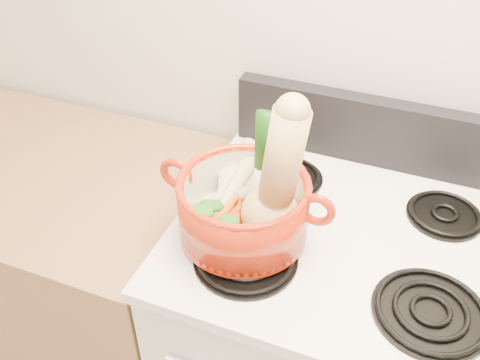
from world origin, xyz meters
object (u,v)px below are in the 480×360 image
at_px(leek, 263,163).
at_px(stove_body, 328,360).
at_px(squash, 278,176).
at_px(dutch_oven, 243,208).

bearing_deg(leek, stove_body, 22.77).
bearing_deg(stove_body, leek, -167.98).
relative_size(squash, leek, 1.19).
distance_m(stove_body, squash, 0.71).
distance_m(dutch_oven, leek, 0.11).
relative_size(stove_body, dutch_oven, 3.29).
bearing_deg(squash, stove_body, 24.61).
bearing_deg(leek, dutch_oven, -101.50).
height_order(squash, leek, squash).
height_order(stove_body, dutch_oven, dutch_oven).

